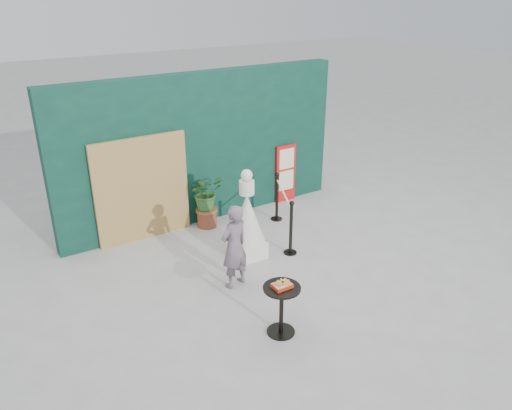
{
  "coord_description": "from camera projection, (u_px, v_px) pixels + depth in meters",
  "views": [
    {
      "loc": [
        -4.24,
        -5.42,
        4.51
      ],
      "look_at": [
        0.0,
        1.2,
        1.0
      ],
      "focal_mm": 35.0,
      "sensor_mm": 36.0,
      "label": 1
    }
  ],
  "objects": [
    {
      "name": "food_basket",
      "position": [
        282.0,
        285.0,
        6.72
      ],
      "size": [
        0.26,
        0.19,
        0.11
      ],
      "color": "red",
      "rests_on": "cafe_table"
    },
    {
      "name": "ground",
      "position": [
        296.0,
        286.0,
        8.09
      ],
      "size": [
        60.0,
        60.0,
        0.0
      ],
      "primitive_type": "plane",
      "color": "#ADAAA5",
      "rests_on": "ground"
    },
    {
      "name": "planter",
      "position": [
        206.0,
        197.0,
        9.86
      ],
      "size": [
        0.65,
        0.56,
        1.1
      ],
      "color": "brown",
      "rests_on": "ground"
    },
    {
      "name": "statue",
      "position": [
        247.0,
        222.0,
        8.73
      ],
      "size": [
        0.65,
        0.65,
        1.65
      ],
      "color": "white",
      "rests_on": "ground"
    },
    {
      "name": "stanchion_barrier",
      "position": [
        283.0,
        212.0,
        9.55
      ],
      "size": [
        0.84,
        1.54,
        1.03
      ],
      "color": "black",
      "rests_on": "ground"
    },
    {
      "name": "cafe_table",
      "position": [
        282.0,
        303.0,
        6.83
      ],
      "size": [
        0.52,
        0.52,
        0.75
      ],
      "color": "black",
      "rests_on": "ground"
    },
    {
      "name": "menu_board",
      "position": [
        286.0,
        173.0,
        11.04
      ],
      "size": [
        0.5,
        0.07,
        1.3
      ],
      "color": "red",
      "rests_on": "ground"
    },
    {
      "name": "bamboo_fence",
      "position": [
        142.0,
        189.0,
        9.26
      ],
      "size": [
        1.8,
        0.08,
        2.0
      ],
      "primitive_type": "cube",
      "color": "tan",
      "rests_on": "ground"
    },
    {
      "name": "back_wall",
      "position": [
        203.0,
        148.0,
        9.91
      ],
      "size": [
        6.0,
        0.3,
        3.0
      ],
      "primitive_type": "cube",
      "color": "#0A2E26",
      "rests_on": "ground"
    },
    {
      "name": "woman",
      "position": [
        234.0,
        247.0,
        7.86
      ],
      "size": [
        0.58,
        0.45,
        1.41
      ],
      "primitive_type": "imported",
      "rotation": [
        0.0,
        0.0,
        3.37
      ],
      "color": "slate",
      "rests_on": "ground"
    }
  ]
}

